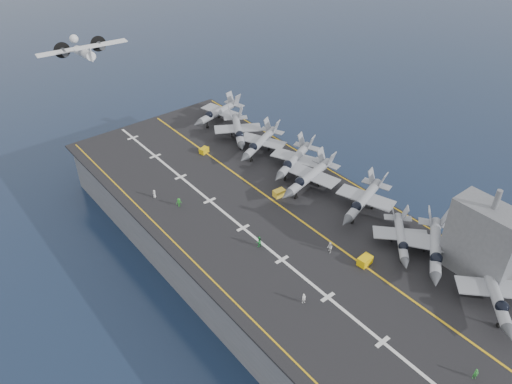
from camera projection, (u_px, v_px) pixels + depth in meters
ground at (269, 258)px, 93.27m from camera, size 500.00×500.00×0.00m
hull at (270, 238)px, 90.39m from camera, size 36.00×90.00×10.00m
flight_deck at (270, 215)px, 87.39m from camera, size 38.00×92.00×0.40m
foul_line at (283, 208)px, 88.79m from camera, size 0.35×90.00×0.02m
landing_centerline at (243, 228)px, 84.20m from camera, size 0.50×90.00×0.02m
deck_edge_port at (188, 256)px, 78.59m from camera, size 0.25×90.00×0.02m
deck_edge_stbd at (343, 178)px, 96.70m from camera, size 0.25×90.00×0.02m
island_superstructure at (485, 233)px, 71.45m from camera, size 5.00×10.00×15.00m
fighter_jet_0 at (495, 291)px, 68.98m from camera, size 17.59×17.46×5.16m
fighter_jet_1 at (436, 246)px, 76.48m from camera, size 18.71×17.43×5.41m
fighter_jet_2 at (401, 236)px, 79.02m from camera, size 15.39×15.27×4.52m
fighter_jet_3 at (364, 199)px, 86.61m from camera, size 17.53×14.27×5.26m
fighter_jet_4 at (310, 176)px, 92.42m from camera, size 17.58×13.74×5.41m
fighter_jet_5 at (295, 159)px, 97.57m from camera, size 17.78×15.12×5.23m
fighter_jet_6 at (260, 142)px, 103.16m from camera, size 17.62×15.11×5.16m
fighter_jet_7 at (238, 129)px, 107.49m from camera, size 16.54×18.25×5.28m
fighter_jet_8 at (219, 111)px, 114.71m from camera, size 16.60×12.97×5.11m
tow_cart_a at (365, 261)px, 76.68m from camera, size 2.38×1.66×1.36m
tow_cart_b at (279, 193)px, 91.46m from camera, size 2.22×1.53×1.28m
tow_cart_c at (204, 150)px, 104.18m from camera, size 2.19×1.76×1.14m
crew_1 at (304, 298)px, 70.12m from camera, size 1.13×0.86×1.70m
crew_2 at (259, 242)px, 79.87m from camera, size 1.26×0.91×1.95m
crew_3 at (179, 202)px, 88.78m from camera, size 1.13×0.89×1.66m
crew_5 at (154, 194)px, 90.96m from camera, size 1.09×1.17×1.62m
crew_6 at (476, 374)px, 60.21m from camera, size 1.19×1.14×1.66m
crew_7 at (330, 248)px, 78.70m from camera, size 1.26×1.42×1.97m
transport_plane at (84, 53)px, 116.97m from camera, size 22.52×16.68×4.96m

